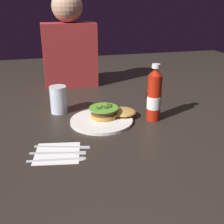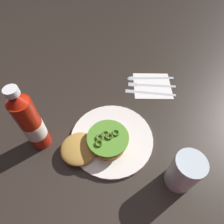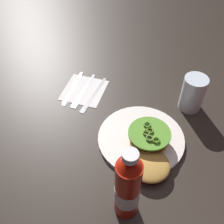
% 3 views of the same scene
% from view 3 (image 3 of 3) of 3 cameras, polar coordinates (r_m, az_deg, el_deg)
% --- Properties ---
extents(ground_plane, '(3.00, 3.00, 0.00)m').
position_cam_3_polar(ground_plane, '(0.84, 7.40, -8.78)').
color(ground_plane, '#2B241E').
extents(dinner_plate, '(0.27, 0.27, 0.01)m').
position_cam_3_polar(dinner_plate, '(0.87, 6.09, -5.54)').
color(dinner_plate, white).
rests_on(dinner_plate, ground_plane).
extents(burger_sandwich, '(0.21, 0.13, 0.05)m').
position_cam_3_polar(burger_sandwich, '(0.82, 7.63, -7.27)').
color(burger_sandwich, '#B7893B').
rests_on(burger_sandwich, dinner_plate).
extents(ketchup_bottle, '(0.06, 0.06, 0.25)m').
position_cam_3_polar(ketchup_bottle, '(0.66, 3.28, -15.62)').
color(ketchup_bottle, '#B21D0D').
rests_on(ketchup_bottle, ground_plane).
extents(water_glass, '(0.08, 0.08, 0.13)m').
position_cam_3_polar(water_glass, '(0.96, 16.54, 3.76)').
color(water_glass, silver).
rests_on(water_glass, ground_plane).
extents(napkin, '(0.18, 0.17, 0.00)m').
position_cam_3_polar(napkin, '(1.03, -5.84, 4.59)').
color(napkin, white).
rests_on(napkin, ground_plane).
extents(spoon_utensil, '(0.20, 0.05, 0.00)m').
position_cam_3_polar(spoon_utensil, '(1.02, -8.75, 4.10)').
color(spoon_utensil, silver).
rests_on(spoon_utensil, napkin).
extents(fork_utensil, '(0.19, 0.06, 0.00)m').
position_cam_3_polar(fork_utensil, '(1.01, -6.30, 4.04)').
color(fork_utensil, silver).
rests_on(fork_utensil, napkin).
extents(butter_knife, '(0.20, 0.07, 0.00)m').
position_cam_3_polar(butter_knife, '(1.00, -4.14, 3.32)').
color(butter_knife, silver).
rests_on(butter_knife, napkin).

